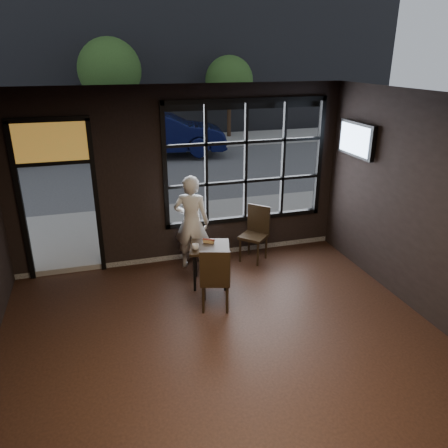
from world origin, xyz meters
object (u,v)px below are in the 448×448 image
object	(u,v)px
cafe_table	(210,265)
chair_near	(215,277)
navy_car	(160,133)
man	(192,222)

from	to	relation	value
cafe_table	chair_near	xyz separation A→B (m)	(-0.11, -0.74, 0.17)
cafe_table	navy_car	world-z (taller)	navy_car
chair_near	cafe_table	bearing A→B (deg)	-81.52
man	navy_car	size ratio (longest dim) A/B	0.35
chair_near	man	distance (m)	1.49
cafe_table	chair_near	world-z (taller)	chair_near
cafe_table	navy_car	distance (m)	10.02
cafe_table	man	bearing A→B (deg)	116.58
chair_near	navy_car	distance (m)	10.76
navy_car	cafe_table	bearing A→B (deg)	-175.91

